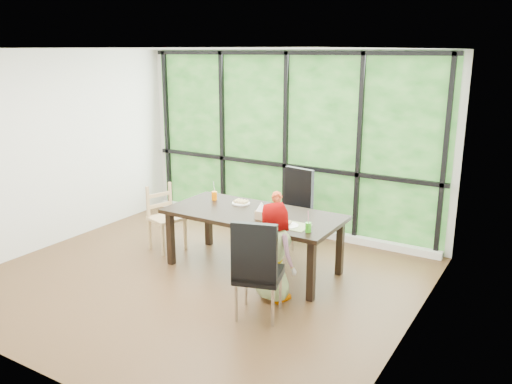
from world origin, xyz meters
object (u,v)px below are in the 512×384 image
dining_table (253,241)px  plate_near (288,225)px  chair_window_leather (291,208)px  chair_end_beech (167,218)px  child_older (276,252)px  plate_far (241,203)px  chair_interior_leather (259,267)px  green_cup (308,227)px  orange_cup (214,196)px  child_toddler (277,223)px  tissue_box (261,215)px

dining_table → plate_near: bearing=-21.1°
chair_window_leather → chair_end_beech: bearing=-132.8°
chair_end_beech → child_older: bearing=-88.2°
chair_window_leather → chair_end_beech: size_ratio=1.20×
chair_window_leather → plate_far: chair_window_leather is taller
chair_interior_leather → green_cup: bearing=-124.1°
plate_far → orange_cup: (-0.40, -0.03, 0.05)m
dining_table → chair_window_leather: size_ratio=2.03×
chair_interior_leather → orange_cup: bearing=-57.5°
dining_table → child_toddler: (-0.00, 0.61, 0.06)m
dining_table → green_cup: (0.89, -0.30, 0.43)m
child_toddler → tissue_box: child_toddler is taller
plate_near → green_cup: size_ratio=2.19×
tissue_box → plate_far: bearing=143.5°
chair_end_beech → plate_far: (1.04, 0.27, 0.31)m
chair_window_leather → child_toddler: (0.01, -0.41, -0.10)m
chair_interior_leather → orange_cup: (-1.41, 1.21, 0.27)m
green_cup → tissue_box: (-0.68, 0.14, -0.00)m
dining_table → chair_window_leather: bearing=90.4°
dining_table → child_older: size_ratio=1.96×
plate_near → tissue_box: (-0.40, 0.08, 0.04)m
plate_far → orange_cup: bearing=-175.5°
orange_cup → child_toddler: bearing=28.5°
child_older → tissue_box: bearing=-23.6°
child_toddler → plate_far: child_toddler is taller
child_toddler → plate_near: child_toddler is taller
chair_interior_leather → plate_near: bearing=-102.0°
chair_window_leather → chair_end_beech: chair_window_leather is taller
plate_near → tissue_box: tissue_box is taller
dining_table → chair_window_leather: chair_window_leather is taller
tissue_box → chair_interior_leather: bearing=-61.0°
chair_interior_leather → plate_near: (-0.07, 0.76, 0.22)m
chair_end_beech → green_cup: chair_end_beech is taller
plate_near → green_cup: bearing=-12.7°
chair_end_beech → child_older: child_older is taller
chair_end_beech → orange_cup: (0.64, 0.24, 0.36)m
chair_end_beech → child_toddler: chair_end_beech is taller
plate_far → child_toddler: bearing=47.7°
dining_table → plate_near: size_ratio=9.13×
child_older → chair_end_beech: bearing=4.8°
chair_interior_leather → plate_near: 0.80m
chair_window_leather → orange_cup: (-0.73, -0.81, 0.27)m
dining_table → chair_interior_leather: (0.67, -1.00, 0.17)m
chair_interior_leather → chair_window_leather: bearing=-88.3°
dining_table → plate_near: plate_near is taller
dining_table → plate_far: plate_far is taller
child_older → plate_near: size_ratio=4.67×
chair_end_beech → child_toddler: bearing=-48.3°
plate_far → tissue_box: tissue_box is taller
child_toddler → plate_near: bearing=-70.6°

